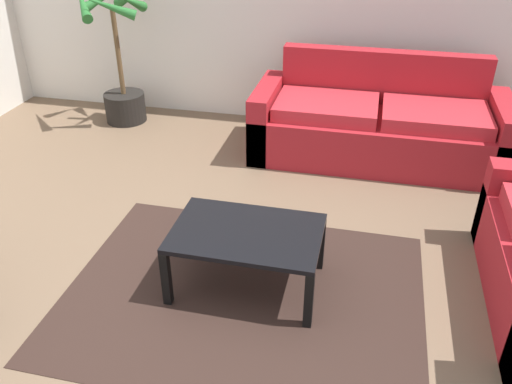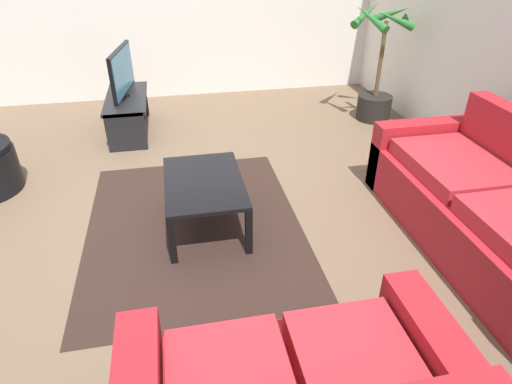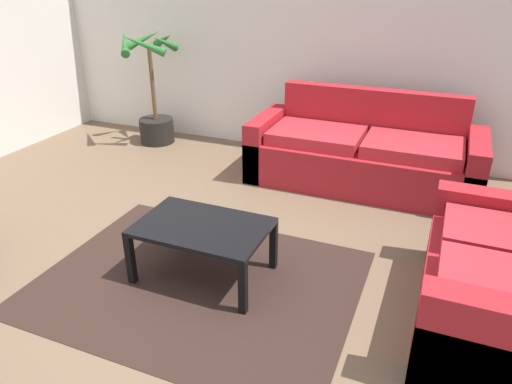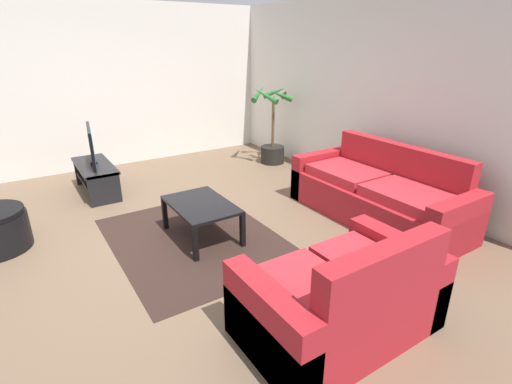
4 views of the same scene
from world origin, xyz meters
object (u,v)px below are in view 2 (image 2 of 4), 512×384
Objects in this scene: tv at (122,72)px; potted_palm at (377,81)px; couch_main at (496,215)px; tv_stand at (128,109)px; coffee_table at (204,186)px.

potted_palm reaches higher than tv.
couch_main is 2.54× the size of tv.
tv_stand is at bearing -98.95° from tv.
couch_main is at bearing 44.27° from tv.
tv is at bearing 81.05° from tv_stand.
couch_main is 1.63× the size of potted_palm.
couch_main is 3.94m from tv.
couch_main reaches higher than coffee_table.
couch_main is at bearing -5.55° from potted_palm.
potted_palm reaches higher than coffee_table.
couch_main is at bearing 70.41° from coffee_table.
coffee_table is (2.08, 0.69, 0.07)m from tv_stand.
coffee_table is at bearing -109.59° from couch_main.
potted_palm reaches higher than tv_stand.
tv_stand is 1.22× the size of coffee_table.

